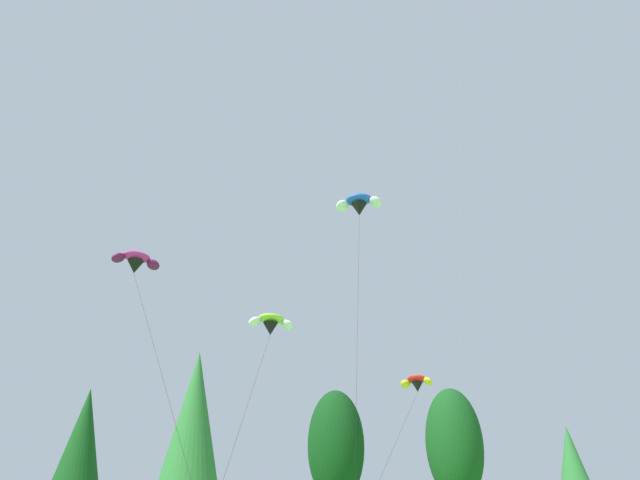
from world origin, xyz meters
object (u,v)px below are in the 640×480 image
(parafoil_kite_high_lime_white, at_px, (271,324))
(parafoil_kite_low_blue_white, at_px, (359,204))
(parafoil_kite_mid_red_yellow, at_px, (417,383))
(parafoil_kite_far_magenta, at_px, (136,262))

(parafoil_kite_high_lime_white, height_order, parafoil_kite_low_blue_white, parafoil_kite_low_blue_white)
(parafoil_kite_mid_red_yellow, height_order, parafoil_kite_far_magenta, parafoil_kite_far_magenta)
(parafoil_kite_high_lime_white, xyz_separation_m, parafoil_kite_far_magenta, (-9.15, -7.38, 0.63))
(parafoil_kite_high_lime_white, xyz_separation_m, parafoil_kite_low_blue_white, (7.05, 0.43, 10.87))
(parafoil_kite_high_lime_white, height_order, parafoil_kite_mid_red_yellow, parafoil_kite_high_lime_white)
(parafoil_kite_high_lime_white, bearing_deg, parafoil_kite_low_blue_white, 3.45)
(parafoil_kite_far_magenta, distance_m, parafoil_kite_low_blue_white, 20.69)
(parafoil_kite_mid_red_yellow, xyz_separation_m, parafoil_kite_low_blue_white, (-5.49, -3.01, 13.67))
(parafoil_kite_mid_red_yellow, bearing_deg, parafoil_kite_low_blue_white, -151.26)
(parafoil_kite_far_magenta, relative_size, parafoil_kite_low_blue_white, 0.56)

